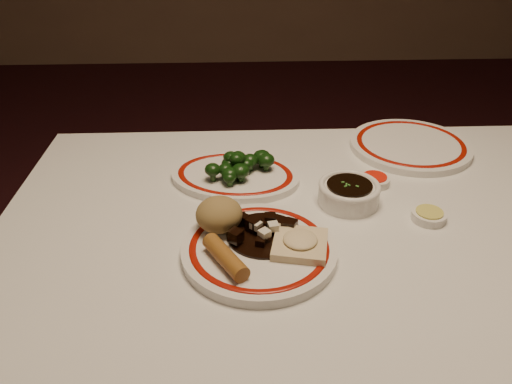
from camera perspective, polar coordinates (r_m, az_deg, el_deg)
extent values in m
cube|color=white|center=(0.91, 7.61, -5.82)|extent=(1.20, 0.90, 0.04)
cylinder|color=black|center=(1.49, -17.19, -8.50)|extent=(0.06, 0.06, 0.71)
cylinder|color=black|center=(1.60, 23.94, -7.06)|extent=(0.06, 0.06, 0.71)
cylinder|color=white|center=(0.84, 0.35, -6.65)|extent=(0.33, 0.33, 0.02)
torus|color=maroon|center=(0.84, 0.35, -6.17)|extent=(0.28, 0.28, 0.00)
ellipsoid|color=olive|center=(0.86, -4.24, -2.57)|extent=(0.08, 0.08, 0.06)
cylinder|color=#966024|center=(0.79, -3.50, -7.44)|extent=(0.08, 0.10, 0.03)
cube|color=beige|center=(0.83, 5.05, -5.97)|extent=(0.10, 0.10, 0.01)
ellipsoid|color=beige|center=(0.83, 5.08, -5.42)|extent=(0.06, 0.06, 0.02)
cylinder|color=black|center=(0.86, 0.99, -4.91)|extent=(0.13, 0.13, 0.00)
cube|color=black|center=(0.83, 0.56, -5.81)|extent=(0.02, 0.02, 0.02)
cube|color=black|center=(0.87, 3.97, -3.83)|extent=(0.03, 0.03, 0.02)
cube|color=black|center=(0.88, -1.72, -3.19)|extent=(0.02, 0.02, 0.02)
cube|color=black|center=(0.86, 1.01, -3.66)|extent=(0.02, 0.02, 0.01)
cube|color=black|center=(0.86, -0.32, -3.69)|extent=(0.03, 0.03, 0.02)
cube|color=black|center=(0.87, 3.41, -3.75)|extent=(0.02, 0.02, 0.02)
cube|color=black|center=(0.88, -1.36, -3.09)|extent=(0.02, 0.02, 0.01)
cube|color=black|center=(0.86, 0.48, -4.40)|extent=(0.02, 0.02, 0.02)
cube|color=black|center=(0.86, -0.61, -3.74)|extent=(0.02, 0.02, 0.02)
cube|color=black|center=(0.87, 1.63, -3.14)|extent=(0.02, 0.02, 0.02)
cube|color=black|center=(0.83, -2.34, -5.03)|extent=(0.03, 0.03, 0.02)
cube|color=beige|center=(0.83, 0.97, -4.75)|extent=(0.02, 0.02, 0.01)
cube|color=beige|center=(0.85, 0.01, -3.82)|extent=(0.02, 0.02, 0.01)
cube|color=beige|center=(0.85, 1.98, -3.95)|extent=(0.02, 0.02, 0.01)
torus|color=maroon|center=(1.05, -2.42, 2.13)|extent=(0.28, 0.28, 0.00)
cylinder|color=#23471C|center=(1.06, -0.70, 2.84)|extent=(0.01, 0.01, 0.01)
ellipsoid|color=black|center=(1.05, -0.71, 3.66)|extent=(0.03, 0.03, 0.03)
cylinder|color=#23471C|center=(1.05, -2.82, 2.36)|extent=(0.01, 0.01, 0.01)
ellipsoid|color=black|center=(1.04, -2.84, 3.05)|extent=(0.03, 0.03, 0.02)
cylinder|color=#23471C|center=(1.05, -1.72, 2.49)|extent=(0.01, 0.01, 0.01)
ellipsoid|color=black|center=(1.05, -1.73, 3.10)|extent=(0.03, 0.03, 0.02)
cylinder|color=#23471C|center=(1.05, -1.08, 2.47)|extent=(0.01, 0.01, 0.01)
ellipsoid|color=black|center=(1.04, -1.09, 3.20)|extent=(0.03, 0.03, 0.02)
cylinder|color=#23471C|center=(1.08, -2.74, 3.27)|extent=(0.01, 0.01, 0.01)
ellipsoid|color=black|center=(1.07, -2.76, 3.91)|extent=(0.03, 0.03, 0.02)
cylinder|color=#23471C|center=(1.03, -3.53, 1.82)|extent=(0.01, 0.01, 0.02)
ellipsoid|color=black|center=(1.02, -3.56, 2.62)|extent=(0.03, 0.03, 0.02)
cylinder|color=#23471C|center=(1.02, -1.79, 1.56)|extent=(0.01, 0.01, 0.01)
ellipsoid|color=black|center=(1.01, -1.80, 2.41)|extent=(0.04, 0.04, 0.03)
cylinder|color=#23471C|center=(1.00, -3.03, 0.99)|extent=(0.01, 0.01, 0.01)
ellipsoid|color=black|center=(1.00, -3.05, 1.63)|extent=(0.03, 0.03, 0.02)
cylinder|color=#23471C|center=(1.02, -4.94, 1.70)|extent=(0.01, 0.01, 0.02)
ellipsoid|color=black|center=(1.01, -4.98, 2.56)|extent=(0.03, 0.03, 0.03)
cylinder|color=#23471C|center=(1.05, -2.97, 2.42)|extent=(0.01, 0.01, 0.01)
ellipsoid|color=black|center=(1.04, -3.00, 3.23)|extent=(0.04, 0.04, 0.03)
cylinder|color=#23471C|center=(1.06, -2.07, 2.59)|extent=(0.01, 0.01, 0.01)
ellipsoid|color=black|center=(1.05, -2.09, 3.24)|extent=(0.03, 0.03, 0.02)
cylinder|color=#23471C|center=(1.08, -3.03, 3.31)|extent=(0.01, 0.01, 0.01)
ellipsoid|color=black|center=(1.07, -3.05, 4.01)|extent=(0.03, 0.03, 0.02)
cylinder|color=#23471C|center=(1.06, 1.17, 2.84)|extent=(0.01, 0.01, 0.01)
ellipsoid|color=black|center=(1.05, 1.18, 3.68)|extent=(0.04, 0.04, 0.03)
cylinder|color=#23471C|center=(1.01, -2.99, 1.28)|extent=(0.01, 0.01, 0.01)
ellipsoid|color=black|center=(1.01, -3.01, 2.05)|extent=(0.03, 0.03, 0.03)
cylinder|color=#23471C|center=(1.07, 0.66, 3.18)|extent=(0.01, 0.01, 0.01)
ellipsoid|color=black|center=(1.06, 0.67, 4.00)|extent=(0.04, 0.04, 0.03)
cylinder|color=#23471C|center=(1.04, -2.98, 2.35)|extent=(0.01, 0.01, 0.01)
ellipsoid|color=black|center=(1.04, -3.00, 3.10)|extent=(0.03, 0.03, 0.02)
cylinder|color=#23471C|center=(1.05, -2.38, 2.45)|extent=(0.01, 0.01, 0.01)
ellipsoid|color=black|center=(1.04, -2.40, 3.22)|extent=(0.04, 0.04, 0.03)
ellipsoid|color=black|center=(1.04, -2.88, 3.96)|extent=(0.03, 0.03, 0.03)
ellipsoid|color=black|center=(1.05, -2.98, 3.99)|extent=(0.03, 0.03, 0.02)
ellipsoid|color=black|center=(1.03, -2.27, 3.84)|extent=(0.03, 0.03, 0.02)
ellipsoid|color=black|center=(1.04, -2.07, 3.95)|extent=(0.03, 0.03, 0.03)
cylinder|color=white|center=(0.99, 10.54, -0.28)|extent=(0.12, 0.12, 0.04)
cylinder|color=black|center=(0.98, 10.66, 0.77)|extent=(0.09, 0.09, 0.00)
cylinder|color=white|center=(1.07, 13.37, 1.29)|extent=(0.06, 0.06, 0.02)
cylinder|color=red|center=(1.06, 13.43, 1.73)|extent=(0.05, 0.05, 0.00)
cylinder|color=white|center=(0.98, 19.13, -2.61)|extent=(0.06, 0.06, 0.02)
cylinder|color=#CFC855|center=(0.98, 19.23, -2.15)|extent=(0.05, 0.05, 0.00)
cylinder|color=white|center=(1.24, 17.20, 5.08)|extent=(0.30, 0.30, 0.02)
torus|color=maroon|center=(1.23, 17.26, 5.41)|extent=(0.26, 0.26, 0.00)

